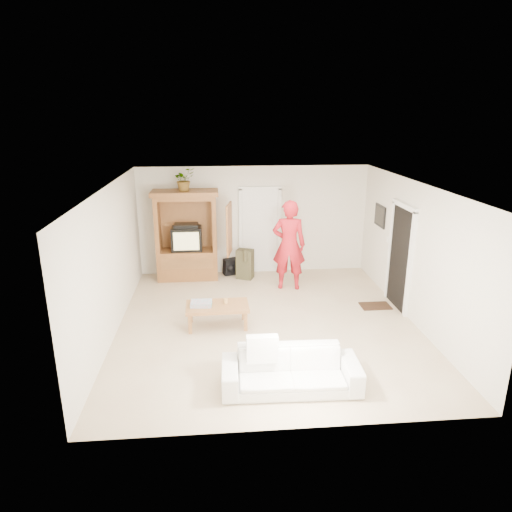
{
  "coord_description": "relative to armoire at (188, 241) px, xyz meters",
  "views": [
    {
      "loc": [
        -0.89,
        -7.74,
        3.79
      ],
      "look_at": [
        -0.16,
        0.6,
        1.15
      ],
      "focal_mm": 32.0,
      "sensor_mm": 36.0,
      "label": 1
    }
  ],
  "objects": [
    {
      "name": "wall_back",
      "position": [
        1.58,
        0.34,
        0.39
      ],
      "size": [
        5.5,
        0.0,
        5.5
      ],
      "primitive_type": "plane",
      "rotation": [
        1.57,
        0.0,
        0.0
      ],
      "color": "silver",
      "rests_on": "floor"
    },
    {
      "name": "wall_left",
      "position": [
        -1.17,
        -2.66,
        0.39
      ],
      "size": [
        0.0,
        6.0,
        6.0
      ],
      "primitive_type": "plane",
      "rotation": [
        1.57,
        0.0,
        1.57
      ],
      "color": "silver",
      "rests_on": "floor"
    },
    {
      "name": "towel",
      "position": [
        0.36,
        -2.68,
        -0.44
      ],
      "size": [
        0.39,
        0.3,
        0.08
      ],
      "primitive_type": "cube",
      "rotation": [
        0.0,
        0.0,
        -0.05
      ],
      "color": "#E04A61",
      "rests_on": "coffee_table"
    },
    {
      "name": "plant",
      "position": [
        -0.02,
        -0.03,
        1.45
      ],
      "size": [
        0.61,
        0.6,
        0.51
      ],
      "primitive_type": "imported",
      "rotation": [
        0.0,
        0.0,
        0.64
      ],
      "color": "#4C7238",
      "rests_on": "armoire"
    },
    {
      "name": "man",
      "position": [
        2.25,
        -0.87,
        0.1
      ],
      "size": [
        0.8,
        0.6,
        2.01
      ],
      "primitive_type": "imported",
      "rotation": [
        0.0,
        0.0,
        2.97
      ],
      "color": "red",
      "rests_on": "floor"
    },
    {
      "name": "backpack_olive",
      "position": [
        1.33,
        -0.16,
        -0.55
      ],
      "size": [
        0.45,
        0.4,
        0.71
      ],
      "primitive_type": null,
      "rotation": [
        0.0,
        0.0,
        -0.39
      ],
      "color": "#47442B",
      "rests_on": "floor"
    },
    {
      "name": "floor",
      "position": [
        1.58,
        -2.66,
        -0.91
      ],
      "size": [
        6.0,
        6.0,
        0.0
      ],
      "primitive_type": "plane",
      "color": "tan",
      "rests_on": "ground"
    },
    {
      "name": "framed_picture",
      "position": [
        4.31,
        -0.76,
        0.69
      ],
      "size": [
        0.03,
        0.6,
        0.48
      ],
      "primitive_type": "cube",
      "color": "black",
      "rests_on": "wall_right"
    },
    {
      "name": "wall_right",
      "position": [
        4.33,
        -2.66,
        0.39
      ],
      "size": [
        0.0,
        6.0,
        6.0
      ],
      "primitive_type": "plane",
      "rotation": [
        1.57,
        0.0,
        -1.57
      ],
      "color": "silver",
      "rests_on": "floor"
    },
    {
      "name": "armoire",
      "position": [
        0.0,
        0.0,
        0.0
      ],
      "size": [
        1.82,
        1.14,
        2.1
      ],
      "color": "brown",
      "rests_on": "floor"
    },
    {
      "name": "ceiling",
      "position": [
        1.58,
        -2.66,
        1.69
      ],
      "size": [
        6.0,
        6.0,
        0.0
      ],
      "primitive_type": "plane",
      "rotation": [
        3.14,
        0.0,
        0.0
      ],
      "color": "white",
      "rests_on": "floor"
    },
    {
      "name": "doorway_right",
      "position": [
        4.3,
        -2.06,
        0.11
      ],
      "size": [
        0.05,
        0.9,
        2.04
      ],
      "primitive_type": "cube",
      "color": "black",
      "rests_on": "floor"
    },
    {
      "name": "backpack_black",
      "position": [
        0.98,
        0.11,
        -0.71
      ],
      "size": [
        0.37,
        0.3,
        0.4
      ],
      "primitive_type": null,
      "rotation": [
        0.0,
        0.0,
        0.39
      ],
      "color": "black",
      "rests_on": "floor"
    },
    {
      "name": "doormat",
      "position": [
        3.88,
        -2.06,
        -0.9
      ],
      "size": [
        0.6,
        0.4,
        0.02
      ],
      "primitive_type": "cube",
      "color": "#382316",
      "rests_on": "floor"
    },
    {
      "name": "sofa",
      "position": [
        1.68,
        -4.77,
        -0.62
      ],
      "size": [
        1.98,
        0.82,
        0.57
      ],
      "primitive_type": "imported",
      "rotation": [
        0.0,
        0.0,
        -0.03
      ],
      "color": "silver",
      "rests_on": "floor"
    },
    {
      "name": "coffee_table",
      "position": [
        0.65,
        -2.68,
        -0.54
      ],
      "size": [
        1.16,
        0.65,
        0.43
      ],
      "rotation": [
        0.0,
        0.0,
        0.02
      ],
      "color": "#946133",
      "rests_on": "floor"
    },
    {
      "name": "wall_front",
      "position": [
        1.58,
        -5.66,
        0.39
      ],
      "size": [
        5.5,
        0.0,
        5.5
      ],
      "primitive_type": "plane",
      "rotation": [
        -1.57,
        0.0,
        0.0
      ],
      "color": "silver",
      "rests_on": "floor"
    },
    {
      "name": "door_back",
      "position": [
        1.73,
        0.31,
        0.11
      ],
      "size": [
        0.85,
        0.05,
        2.04
      ],
      "primitive_type": "cube",
      "color": "white",
      "rests_on": "floor"
    },
    {
      "name": "candle",
      "position": [
        0.81,
        -2.63,
        -0.43
      ],
      "size": [
        0.08,
        0.08,
        0.1
      ],
      "primitive_type": "cylinder",
      "color": "tan",
      "rests_on": "coffee_table"
    }
  ]
}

